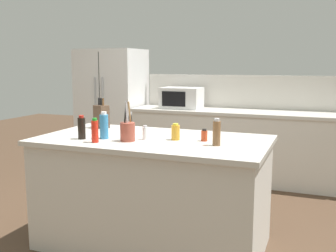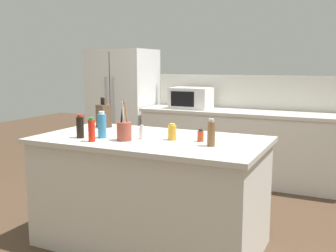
# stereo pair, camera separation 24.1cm
# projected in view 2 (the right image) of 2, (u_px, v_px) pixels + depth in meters

# --- Properties ---
(ground_plane) EXTENTS (14.00, 14.00, 0.00)m
(ground_plane) POSITION_uv_depth(u_px,v_px,m) (151.00, 243.00, 3.45)
(ground_plane) COLOR #473323
(back_counter_run) EXTENTS (2.92, 0.66, 0.94)m
(back_counter_run) POSITION_uv_depth(u_px,v_px,m) (248.00, 146.00, 5.21)
(back_counter_run) COLOR beige
(back_counter_run) RESTS_ON ground_plane
(wall_backsplash) EXTENTS (2.88, 0.03, 0.46)m
(wall_backsplash) POSITION_uv_depth(u_px,v_px,m) (255.00, 92.00, 5.38)
(wall_backsplash) COLOR beige
(wall_backsplash) RESTS_ON back_counter_run
(kitchen_island) EXTENTS (1.92, 1.04, 0.94)m
(kitchen_island) POSITION_uv_depth(u_px,v_px,m) (151.00, 191.00, 3.37)
(kitchen_island) COLOR beige
(kitchen_island) RESTS_ON ground_plane
(refrigerator) EXTENTS (0.91, 0.75, 1.77)m
(refrigerator) POSITION_uv_depth(u_px,v_px,m) (123.00, 108.00, 6.02)
(refrigerator) COLOR white
(refrigerator) RESTS_ON ground_plane
(microwave) EXTENTS (0.54, 0.39, 0.29)m
(microwave) POSITION_uv_depth(u_px,v_px,m) (191.00, 98.00, 5.46)
(microwave) COLOR white
(microwave) RESTS_ON back_counter_run
(knife_block) EXTENTS (0.16, 0.14, 0.29)m
(knife_block) POSITION_uv_depth(u_px,v_px,m) (104.00, 116.00, 3.84)
(knife_block) COLOR #4C3828
(knife_block) RESTS_ON kitchen_island
(utensil_crock) EXTENTS (0.12, 0.12, 0.32)m
(utensil_crock) POSITION_uv_depth(u_px,v_px,m) (124.00, 130.00, 3.17)
(utensil_crock) COLOR brown
(utensil_crock) RESTS_ON kitchen_island
(salt_shaker) EXTENTS (0.05, 0.05, 0.12)m
(salt_shaker) POSITION_uv_depth(u_px,v_px,m) (142.00, 133.00, 3.23)
(salt_shaker) COLOR silver
(salt_shaker) RESTS_ON kitchen_island
(soy_sauce_bottle) EXTENTS (0.06, 0.06, 0.20)m
(soy_sauce_bottle) POSITION_uv_depth(u_px,v_px,m) (80.00, 127.00, 3.28)
(soy_sauce_bottle) COLOR black
(soy_sauce_bottle) RESTS_ON kitchen_island
(dish_soap_bottle) EXTENTS (0.07, 0.07, 0.22)m
(dish_soap_bottle) POSITION_uv_depth(u_px,v_px,m) (102.00, 125.00, 3.28)
(dish_soap_bottle) COLOR #3384BC
(dish_soap_bottle) RESTS_ON kitchen_island
(honey_jar) EXTENTS (0.07, 0.07, 0.14)m
(honey_jar) POSITION_uv_depth(u_px,v_px,m) (172.00, 132.00, 3.20)
(honey_jar) COLOR gold
(honey_jar) RESTS_ON kitchen_island
(spice_jar_paprika) EXTENTS (0.05, 0.05, 0.10)m
(spice_jar_paprika) POSITION_uv_depth(u_px,v_px,m) (201.00, 136.00, 3.14)
(spice_jar_paprika) COLOR #B73D1E
(spice_jar_paprika) RESTS_ON kitchen_island
(pepper_grinder) EXTENTS (0.06, 0.06, 0.21)m
(pepper_grinder) POSITION_uv_depth(u_px,v_px,m) (211.00, 133.00, 2.95)
(pepper_grinder) COLOR brown
(pepper_grinder) RESTS_ON kitchen_island
(hot_sauce_bottle) EXTENTS (0.05, 0.05, 0.19)m
(hot_sauce_bottle) POSITION_uv_depth(u_px,v_px,m) (92.00, 130.00, 3.13)
(hot_sauce_bottle) COLOR red
(hot_sauce_bottle) RESTS_ON kitchen_island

